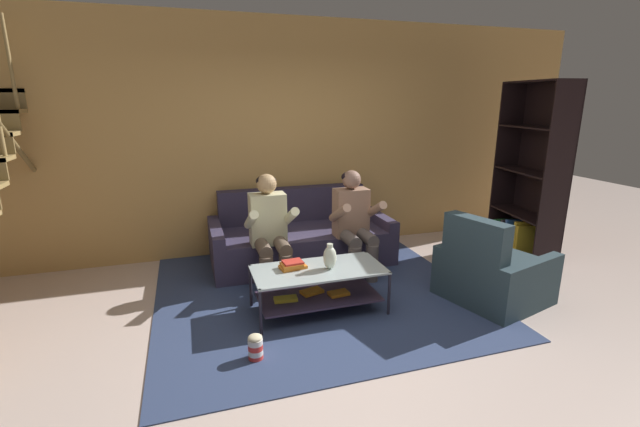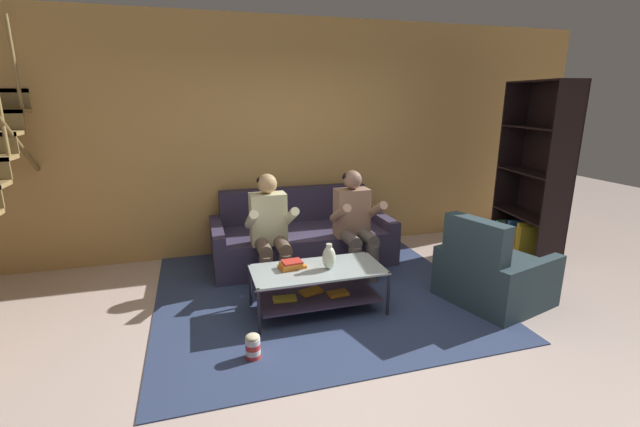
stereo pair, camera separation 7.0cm
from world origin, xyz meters
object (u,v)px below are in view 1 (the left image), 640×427
Objects in this scene: person_seated_right at (354,220)px; bookshelf at (527,194)px; couch at (300,239)px; coffee_table at (318,283)px; vase at (330,257)px; armchair at (492,273)px; person_seated_left at (270,227)px; popcorn_tub at (255,347)px; book_stack at (292,265)px.

person_seated_right is 0.55× the size of bookshelf.
coffee_table is at bearing -97.78° from couch.
vase is 0.23× the size of armchair.
bookshelf is at bearing 13.37° from coffee_table.
bookshelf reaches higher than armchair.
person_seated_left is 0.88m from coffee_table.
coffee_table is 1.73m from armchair.
person_seated_right is 1.52m from armchair.
person_seated_left is 5.68× the size of popcorn_tub.
vase reaches higher than book_stack.
person_seated_left reaches higher than vase.
person_seated_left reaches higher than armchair.
person_seated_left is 1.50m from popcorn_tub.
armchair is 2.42m from popcorn_tub.
vase is 0.11× the size of bookshelf.
armchair is (1.60, -0.26, -0.26)m from vase.
bookshelf is at bearing -1.02° from person_seated_right.
person_seated_left is 0.70m from book_stack.
armchair is at bearing -27.36° from person_seated_left.
popcorn_tub is at bearing -144.22° from vase.
vase is (0.11, -0.03, 0.26)m from coffee_table.
vase is (-0.55, -0.78, -0.10)m from person_seated_right.
armchair is at bearing -44.69° from person_seated_right.
armchair is at bearing -9.20° from vase.
popcorn_tub is at bearing -106.19° from person_seated_left.
coffee_table is 0.93m from popcorn_tub.
bookshelf is at bearing 38.18° from armchair.
book_stack is at bearing -142.74° from person_seated_right.
armchair is 5.08× the size of popcorn_tub.
couch is 1.80× the size of person_seated_left.
armchair is (1.05, -1.04, -0.36)m from person_seated_right.
book_stack is (-0.33, 0.11, -0.08)m from vase.
armchair reaches higher than popcorn_tub.
armchair is (2.00, -1.04, -0.36)m from person_seated_left.
vase is 2.97m from bookshelf.
vase is 1.64m from armchair.
person_seated_right reaches higher than coffee_table.
coffee_table is (-0.66, -0.75, -0.36)m from person_seated_right.
coffee_table is 4.69× the size of book_stack.
popcorn_tub is at bearing -172.56° from armchair.
couch is 1.34m from coffee_table.
vase is at bearing -165.61° from bookshelf.
armchair is at bearing -10.73° from book_stack.
popcorn_tub is (-0.79, -0.57, -0.44)m from vase.
couch is at bearing 167.40° from bookshelf.
coffee_table is 0.28m from vase.
vase is at bearing -93.19° from couch.
popcorn_tub is at bearing -160.34° from bookshelf.
couch is at bearing 50.58° from person_seated_left.
armchair reaches higher than coffee_table.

